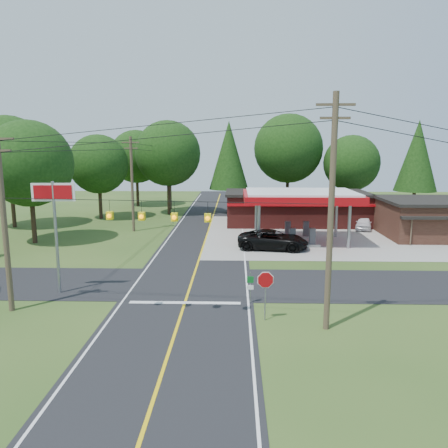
{
  "coord_description": "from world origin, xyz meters",
  "views": [
    {
      "loc": [
        2.94,
        -27.74,
        9.04
      ],
      "look_at": [
        2.0,
        7.0,
        2.8
      ],
      "focal_mm": 35.0,
      "sensor_mm": 36.0,
      "label": 1
    }
  ],
  "objects_px": {
    "gas_canopy": "(300,198)",
    "suv_car": "(273,240)",
    "big_stop_sign": "(54,211)",
    "sedan_car": "(364,223)",
    "octagonal_stop_sign": "(265,284)"
  },
  "relations": [
    {
      "from": "sedan_car",
      "to": "big_stop_sign",
      "type": "xyz_separation_m",
      "value": [
        -25.0,
        -21.72,
        4.49
      ]
    },
    {
      "from": "big_stop_sign",
      "to": "sedan_car",
      "type": "bearing_deg",
      "value": 40.98
    },
    {
      "from": "suv_car",
      "to": "octagonal_stop_sign",
      "type": "xyz_separation_m",
      "value": [
        -1.75,
        -16.01,
        1.14
      ]
    },
    {
      "from": "gas_canopy",
      "to": "octagonal_stop_sign",
      "type": "bearing_deg",
      "value": -103.31
    },
    {
      "from": "gas_canopy",
      "to": "big_stop_sign",
      "type": "bearing_deg",
      "value": -138.56
    },
    {
      "from": "gas_canopy",
      "to": "sedan_car",
      "type": "distance_m",
      "value": 11.04
    },
    {
      "from": "big_stop_sign",
      "to": "suv_car",
      "type": "bearing_deg",
      "value": 40.13
    },
    {
      "from": "sedan_car",
      "to": "big_stop_sign",
      "type": "height_order",
      "value": "big_stop_sign"
    },
    {
      "from": "suv_car",
      "to": "octagonal_stop_sign",
      "type": "bearing_deg",
      "value": -178.1
    },
    {
      "from": "gas_canopy",
      "to": "suv_car",
      "type": "relative_size",
      "value": 1.72
    },
    {
      "from": "sedan_car",
      "to": "octagonal_stop_sign",
      "type": "bearing_deg",
      "value": -97.74
    },
    {
      "from": "sedan_car",
      "to": "octagonal_stop_sign",
      "type": "distance_m",
      "value": 28.63
    },
    {
      "from": "gas_canopy",
      "to": "octagonal_stop_sign",
      "type": "relative_size",
      "value": 3.98
    },
    {
      "from": "gas_canopy",
      "to": "sedan_car",
      "type": "relative_size",
      "value": 2.61
    },
    {
      "from": "gas_canopy",
      "to": "suv_car",
      "type": "distance_m",
      "value": 5.31
    }
  ]
}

